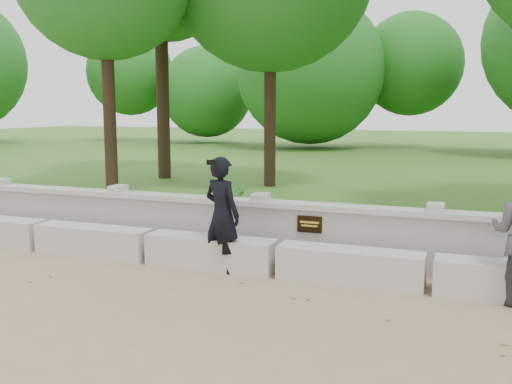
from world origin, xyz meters
TOP-DOWN VIEW (x-y plane):
  - ground at (0.00, 0.00)m, footprint 80.00×80.00m
  - lawn at (0.00, 14.00)m, footprint 40.00×22.00m
  - concrete_bench at (0.00, 1.90)m, footprint 11.90×0.45m
  - parapet_wall at (0.00, 2.60)m, footprint 12.50×0.35m
  - man_main at (-0.77, 1.80)m, footprint 0.68×0.64m
  - shrub_a at (-1.68, 3.30)m, footprint 0.36×0.40m
  - shrub_b at (-1.37, 3.73)m, footprint 0.43×0.46m
  - shrub_d at (-2.21, 4.89)m, footprint 0.45×0.44m

SIDE VIEW (x-z plane):
  - ground at x=0.00m, z-range 0.00..0.00m
  - lawn at x=0.00m, z-range 0.00..0.25m
  - concrete_bench at x=0.00m, z-range 0.00..0.45m
  - parapet_wall at x=0.00m, z-range 0.01..0.91m
  - shrub_d at x=-2.21m, z-range 0.25..0.84m
  - shrub_a at x=-1.68m, z-range 0.25..0.89m
  - shrub_b at x=-1.37m, z-range 0.25..0.93m
  - man_main at x=-0.77m, z-range 0.00..1.61m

